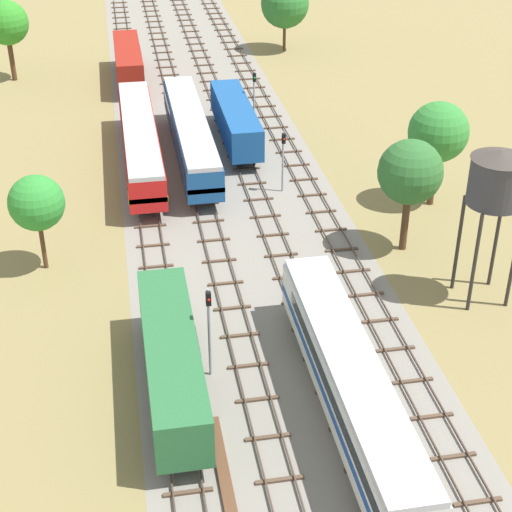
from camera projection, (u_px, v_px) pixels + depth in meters
name	position (u px, v px, depth m)	size (l,w,h in m)	color
ground_plane	(220.00, 169.00, 70.54)	(480.00, 480.00, 0.00)	olive
ballast_bed	(220.00, 169.00, 70.54)	(17.33, 176.00, 0.01)	gray
track_far_left	(142.00, 169.00, 70.31)	(2.40, 126.00, 0.29)	#47382D
track_left	(193.00, 165.00, 70.98)	(2.40, 126.00, 0.29)	#47382D
track_centre_left	(243.00, 161.00, 71.66)	(2.40, 126.00, 0.29)	#47382D
track_centre	(292.00, 158.00, 72.34)	(2.40, 126.00, 0.29)	#47382D
diesel_railcar_centre_left_nearest	(350.00, 380.00, 41.84)	(2.96, 20.50, 3.80)	white
freight_boxcar_far_left_near	(172.00, 359.00, 43.56)	(2.87, 14.00, 3.60)	#286638
passenger_coach_far_left_mid	(140.00, 140.00, 69.53)	(2.96, 22.00, 3.80)	red
passenger_coach_left_midfar	(190.00, 132.00, 70.93)	(2.96, 22.00, 3.80)	#194C8C
freight_boxcar_centre_left_far	(236.00, 119.00, 74.13)	(2.87, 14.00, 3.60)	#194C8C
freight_boxcar_far_left_farther	(128.00, 60.00, 89.76)	(2.87, 14.00, 3.60)	maroon
water_tower	(497.00, 180.00, 48.98)	(3.64, 3.64, 10.32)	#2D2826
signal_post_nearest	(283.00, 154.00, 65.09)	(0.28, 0.47, 5.19)	gray
signal_post_near	(209.00, 322.00, 44.42)	(0.28, 0.47, 5.78)	gray
signal_post_mid	(254.00, 94.00, 76.14)	(0.28, 0.47, 5.91)	gray
lineside_tree_0	(410.00, 173.00, 55.63)	(4.55, 4.55, 8.33)	#4C331E
lineside_tree_1	(6.00, 23.00, 88.14)	(4.84, 4.84, 8.84)	#4C331E
lineside_tree_2	(438.00, 133.00, 61.76)	(4.67, 4.67, 8.44)	#4C331E
lineside_tree_3	(37.00, 203.00, 53.87)	(3.79, 3.79, 6.91)	#4C331E
lineside_tree_4	(285.00, 4.00, 98.41)	(5.87, 5.87, 8.65)	#4C331E
spare_rail_bundle	(227.00, 489.00, 38.68)	(0.60, 10.00, 0.24)	brown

